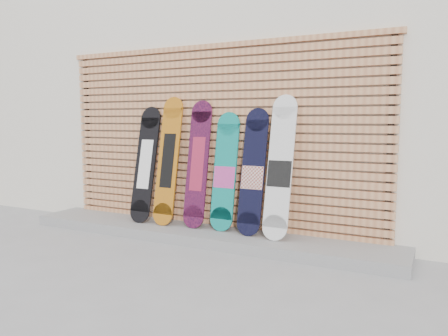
{
  "coord_description": "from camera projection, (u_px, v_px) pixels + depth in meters",
  "views": [
    {
      "loc": [
        2.33,
        -3.7,
        1.4
      ],
      "look_at": [
        0.11,
        0.75,
        0.85
      ],
      "focal_mm": 35.0,
      "sensor_mm": 36.0,
      "label": 1
    }
  ],
  "objects": [
    {
      "name": "snowboard_2",
      "position": [
        198.0,
        164.0,
        5.21
      ],
      "size": [
        0.27,
        0.29,
        1.52
      ],
      "color": "black",
      "rests_on": "concrete_step"
    },
    {
      "name": "snowboard_1",
      "position": [
        168.0,
        161.0,
        5.36
      ],
      "size": [
        0.28,
        0.34,
        1.57
      ],
      "color": "#A96112",
      "rests_on": "concrete_step"
    },
    {
      "name": "snowboard_3",
      "position": [
        225.0,
        172.0,
        5.07
      ],
      "size": [
        0.28,
        0.27,
        1.37
      ],
      "color": "#0C7870",
      "rests_on": "concrete_step"
    },
    {
      "name": "concrete_step",
      "position": [
        202.0,
        234.0,
        5.14
      ],
      "size": [
        4.6,
        0.7,
        0.12
      ],
      "primitive_type": "cube",
      "color": "gray",
      "rests_on": "ground"
    },
    {
      "name": "building",
      "position": [
        320.0,
        96.0,
        7.17
      ],
      "size": [
        12.0,
        5.0,
        3.6
      ],
      "primitive_type": "cube",
      "color": "beige",
      "rests_on": "ground"
    },
    {
      "name": "slat_wall",
      "position": [
        213.0,
        136.0,
        5.27
      ],
      "size": [
        4.26,
        0.08,
        2.29
      ],
      "color": "#BA774D",
      "rests_on": "ground"
    },
    {
      "name": "snowboard_0",
      "position": [
        145.0,
        164.0,
        5.51
      ],
      "size": [
        0.29,
        0.35,
        1.45
      ],
      "color": "black",
      "rests_on": "concrete_step"
    },
    {
      "name": "ground",
      "position": [
        182.0,
        257.0,
        4.48
      ],
      "size": [
        80.0,
        80.0,
        0.0
      ],
      "primitive_type": "plane",
      "color": "gray",
      "rests_on": "ground"
    },
    {
      "name": "snowboard_4",
      "position": [
        253.0,
        172.0,
        4.88
      ],
      "size": [
        0.27,
        0.33,
        1.42
      ],
      "color": "black",
      "rests_on": "concrete_step"
    },
    {
      "name": "snowboard_5",
      "position": [
        280.0,
        168.0,
        4.71
      ],
      "size": [
        0.28,
        0.37,
        1.56
      ],
      "color": "silver",
      "rests_on": "concrete_step"
    }
  ]
}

